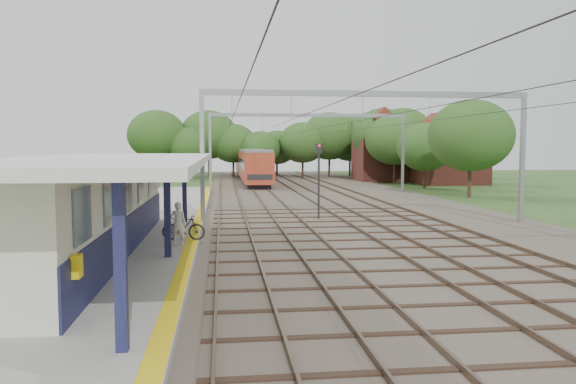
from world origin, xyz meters
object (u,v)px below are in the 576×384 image
person (178,224)px  signal_post (319,172)px  train (250,163)px  bicycle (183,227)px

person → signal_post: signal_post is taller
train → signal_post: (1.85, -38.81, 0.62)m
bicycle → signal_post: 10.75m
person → bicycle: (0.12, 1.21, -0.32)m
person → train: (5.22, 48.02, 0.89)m
bicycle → person: bearing=-178.5°
bicycle → signal_post: size_ratio=0.41×
bicycle → train: train is taller
train → bicycle: bearing=-96.2°
person → bicycle: 1.25m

